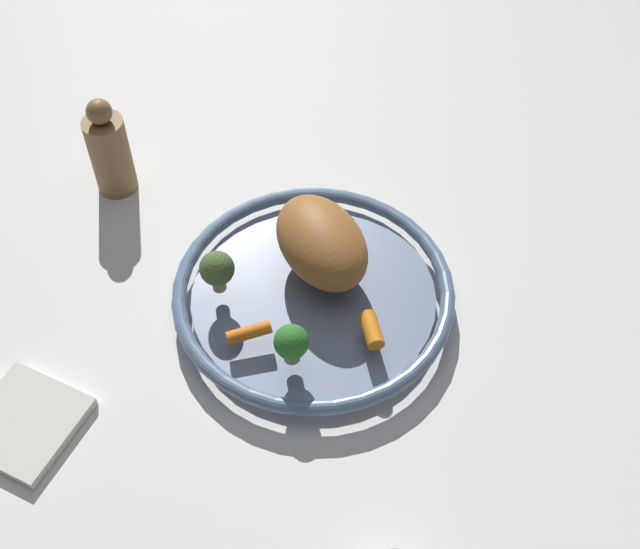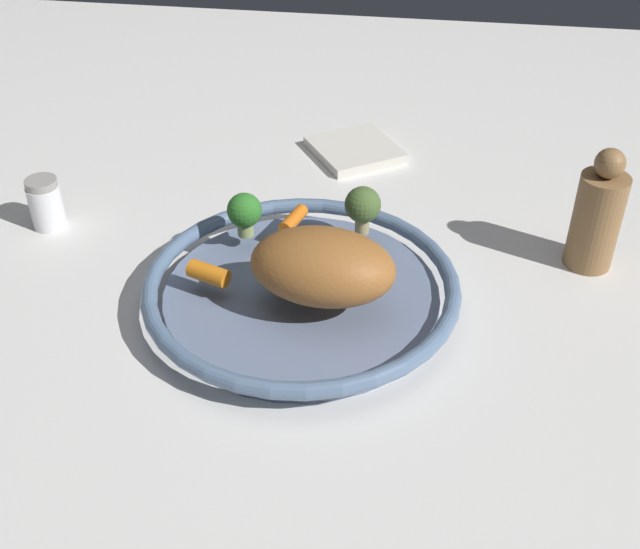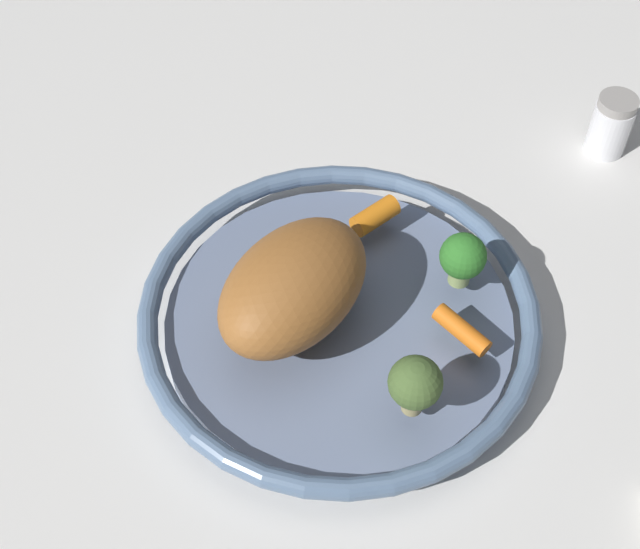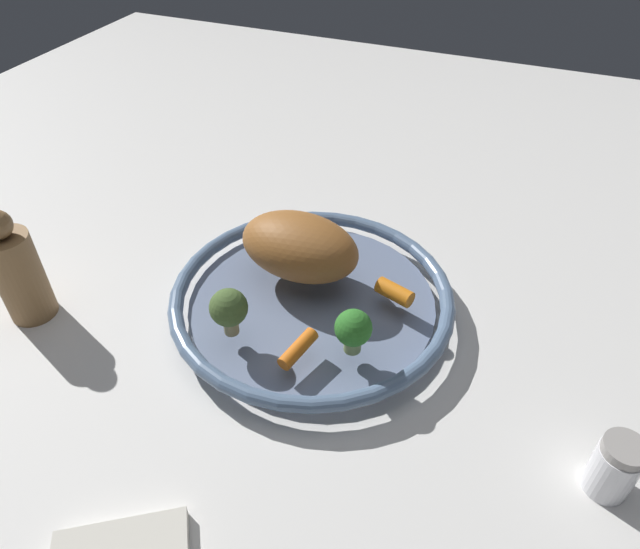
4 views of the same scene
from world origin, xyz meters
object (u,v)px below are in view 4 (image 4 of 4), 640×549
at_px(baby_carrot_near_rim, 395,292).
at_px(salt_shaker, 614,467).
at_px(broccoli_floret_small, 353,329).
at_px(pepper_mill, 18,272).
at_px(broccoli_floret_large, 229,309).
at_px(serving_bowl, 312,300).
at_px(roast_chicken_piece, 300,246).
at_px(baby_carrot_back, 298,349).

distance_m(baby_carrot_near_rim, salt_shaker, 0.28).
xyz_separation_m(broccoli_floret_small, salt_shaker, (0.04, 0.27, -0.04)).
bearing_deg(pepper_mill, salt_shaker, 91.51).
height_order(broccoli_floret_small, broccoli_floret_large, broccoli_floret_large).
height_order(serving_bowl, broccoli_floret_large, broccoli_floret_large).
relative_size(roast_chicken_piece, broccoli_floret_small, 2.85).
relative_size(baby_carrot_back, broccoli_floret_small, 0.98).
xyz_separation_m(baby_carrot_back, pepper_mill, (0.03, -0.35, 0.02)).
bearing_deg(salt_shaker, serving_bowl, -108.24).
distance_m(serving_bowl, baby_carrot_back, 0.11).
bearing_deg(serving_bowl, baby_carrot_near_rim, 102.36).
height_order(baby_carrot_back, broccoli_floret_large, broccoli_floret_large).
height_order(baby_carrot_near_rim, pepper_mill, pepper_mill).
bearing_deg(broccoli_floret_small, pepper_mill, -81.83).
bearing_deg(roast_chicken_piece, pepper_mill, -61.63).
relative_size(baby_carrot_back, salt_shaker, 0.78).
bearing_deg(pepper_mill, baby_carrot_near_rim, 110.00).
distance_m(baby_carrot_back, pepper_mill, 0.35).
bearing_deg(broccoli_floret_large, pepper_mill, -83.23).
bearing_deg(broccoli_floret_small, serving_bowl, -133.30).
distance_m(baby_carrot_back, broccoli_floret_small, 0.06).
xyz_separation_m(serving_bowl, roast_chicken_piece, (-0.03, -0.03, 0.06)).
bearing_deg(broccoli_floret_small, salt_shaker, 81.49).
xyz_separation_m(salt_shaker, pepper_mill, (0.02, -0.66, 0.03)).
height_order(serving_bowl, baby_carrot_near_rim, baby_carrot_near_rim).
distance_m(roast_chicken_piece, baby_carrot_back, 0.14).
xyz_separation_m(broccoli_floret_small, broccoli_floret_large, (0.03, -0.13, 0.00)).
xyz_separation_m(baby_carrot_near_rim, broccoli_floret_small, (0.09, -0.02, 0.02)).
height_order(roast_chicken_piece, broccoli_floret_large, roast_chicken_piece).
height_order(roast_chicken_piece, salt_shaker, roast_chicken_piece).
height_order(roast_chicken_piece, baby_carrot_back, roast_chicken_piece).
relative_size(serving_bowl, roast_chicken_piece, 2.29).
height_order(broccoli_floret_small, salt_shaker, broccoli_floret_small).
height_order(serving_bowl, baby_carrot_back, baby_carrot_back).
xyz_separation_m(roast_chicken_piece, salt_shaker, (0.14, 0.37, -0.04)).
relative_size(baby_carrot_near_rim, broccoli_floret_small, 0.84).
bearing_deg(baby_carrot_near_rim, baby_carrot_back, -29.75).
bearing_deg(baby_carrot_back, baby_carrot_near_rim, 150.25).
distance_m(roast_chicken_piece, salt_shaker, 0.40).
bearing_deg(roast_chicken_piece, serving_bowl, 44.71).
xyz_separation_m(roast_chicken_piece, pepper_mill, (0.16, -0.29, -0.01)).
xyz_separation_m(broccoli_floret_large, pepper_mill, (0.03, -0.27, -0.01)).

